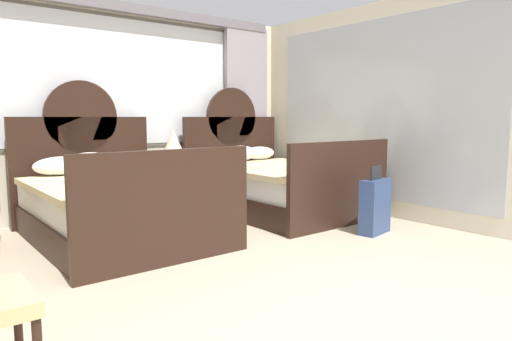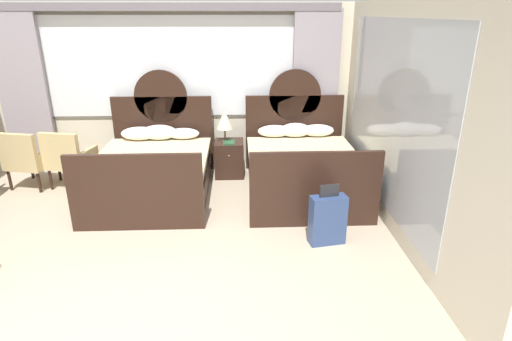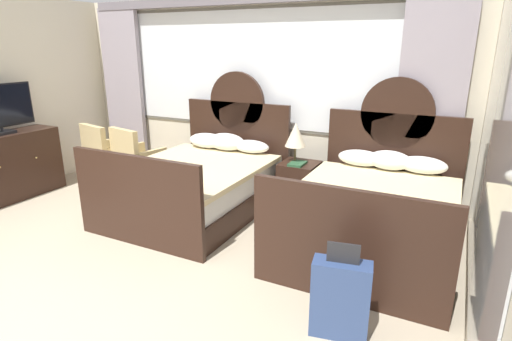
# 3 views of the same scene
# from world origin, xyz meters

# --- Properties ---
(ground_plane) EXTENTS (24.00, 24.00, 0.00)m
(ground_plane) POSITION_xyz_m (0.00, 0.00, 0.00)
(ground_plane) COLOR tan
(wall_back_window) EXTENTS (5.90, 0.22, 2.70)m
(wall_back_window) POSITION_xyz_m (0.00, 4.14, 1.44)
(wall_back_window) COLOR beige
(wall_back_window) RESTS_ON ground_plane
(wall_right_mirror) EXTENTS (0.08, 4.75, 2.70)m
(wall_right_mirror) POSITION_xyz_m (2.98, 1.80, 1.35)
(wall_right_mirror) COLOR beige
(wall_right_mirror) RESTS_ON ground_plane
(bed_near_window) EXTENTS (1.63, 2.19, 1.69)m
(bed_near_window) POSITION_xyz_m (-0.16, 2.95, 0.37)
(bed_near_window) COLOR black
(bed_near_window) RESTS_ON ground_plane
(bed_near_mirror) EXTENTS (1.63, 2.19, 1.69)m
(bed_near_mirror) POSITION_xyz_m (2.03, 2.95, 0.37)
(bed_near_mirror) COLOR black
(bed_near_mirror) RESTS_ON ground_plane
(nightstand_between_beds) EXTENTS (0.47, 0.49, 0.58)m
(nightstand_between_beds) POSITION_xyz_m (0.93, 3.64, 0.29)
(nightstand_between_beds) COLOR black
(nightstand_between_beds) RESTS_ON ground_plane
(table_lamp_on_nightstand) EXTENTS (0.27, 0.27, 0.52)m
(table_lamp_on_nightstand) POSITION_xyz_m (0.87, 3.62, 0.95)
(table_lamp_on_nightstand) COLOR brown
(table_lamp_on_nightstand) RESTS_ON nightstand_between_beds
(book_on_nightstand) EXTENTS (0.18, 0.26, 0.03)m
(book_on_nightstand) POSITION_xyz_m (0.94, 3.55, 0.60)
(book_on_nightstand) COLOR #285133
(book_on_nightstand) RESTS_ON nightstand_between_beds
(armchair_by_window_left) EXTENTS (0.71, 0.71, 0.90)m
(armchair_by_window_left) POSITION_xyz_m (-1.50, 3.26, 0.48)
(armchair_by_window_left) COLOR tan
(armchair_by_window_left) RESTS_ON ground_plane
(armchair_by_window_centre) EXTENTS (0.71, 0.71, 0.90)m
(armchair_by_window_centre) POSITION_xyz_m (-2.11, 3.26, 0.48)
(armchair_by_window_centre) COLOR tan
(armchair_by_window_centre) RESTS_ON ground_plane
(suitcase_on_floor) EXTENTS (0.44, 0.25, 0.74)m
(suitcase_on_floor) POSITION_xyz_m (2.11, 1.41, 0.30)
(suitcase_on_floor) COLOR navy
(suitcase_on_floor) RESTS_ON ground_plane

